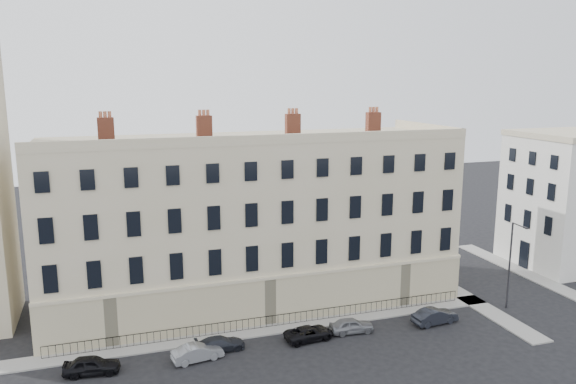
# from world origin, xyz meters

# --- Properties ---
(ground) EXTENTS (160.00, 160.00, 0.00)m
(ground) POSITION_xyz_m (0.00, 0.00, 0.00)
(ground) COLOR black
(ground) RESTS_ON ground
(terrace) EXTENTS (36.22, 12.22, 17.00)m
(terrace) POSITION_xyz_m (-5.97, 11.97, 7.50)
(terrace) COLOR #C6BA93
(terrace) RESTS_ON ground
(adjacent_building) EXTENTS (10.00, 10.00, 14.00)m
(adjacent_building) POSITION_xyz_m (29.00, 11.00, 7.00)
(adjacent_building) COLOR silver
(adjacent_building) RESTS_ON ground
(pavement_terrace) EXTENTS (48.00, 2.00, 0.12)m
(pavement_terrace) POSITION_xyz_m (-10.00, 5.00, 0.06)
(pavement_terrace) COLOR gray
(pavement_terrace) RESTS_ON ground
(pavement_east_return) EXTENTS (2.00, 24.00, 0.12)m
(pavement_east_return) POSITION_xyz_m (13.00, 8.00, 0.06)
(pavement_east_return) COLOR gray
(pavement_east_return) RESTS_ON ground
(pavement_adjacent) EXTENTS (2.00, 20.00, 0.12)m
(pavement_adjacent) POSITION_xyz_m (23.00, 10.00, 0.06)
(pavement_adjacent) COLOR gray
(pavement_adjacent) RESTS_ON ground
(railings) EXTENTS (35.00, 0.04, 0.96)m
(railings) POSITION_xyz_m (-6.00, 5.40, 0.55)
(railings) COLOR black
(railings) RESTS_ON ground
(car_a) EXTENTS (3.98, 2.01, 1.30)m
(car_a) POSITION_xyz_m (-19.97, 2.20, 0.65)
(car_a) COLOR black
(car_a) RESTS_ON ground
(car_b) EXTENTS (3.87, 1.86, 1.22)m
(car_b) POSITION_xyz_m (-12.72, 1.82, 0.61)
(car_b) COLOR gray
(car_b) RESTS_ON ground
(car_c) EXTENTS (3.82, 1.71, 1.09)m
(car_c) POSITION_xyz_m (-10.87, 2.79, 0.54)
(car_c) COLOR #21242C
(car_c) RESTS_ON ground
(car_d) EXTENTS (4.11, 2.21, 1.10)m
(car_d) POSITION_xyz_m (-3.89, 2.36, 0.55)
(car_d) COLOR black
(car_d) RESTS_ON ground
(car_e) EXTENTS (3.68, 1.72, 1.22)m
(car_e) POSITION_xyz_m (-0.22, 2.50, 0.61)
(car_e) COLOR slate
(car_e) RESTS_ON ground
(car_f) EXTENTS (4.09, 1.77, 1.31)m
(car_f) POSITION_xyz_m (7.11, 1.88, 0.65)
(car_f) COLOR black
(car_f) RESTS_ON ground
(streetlamp) EXTENTS (0.35, 1.70, 7.87)m
(streetlamp) POSITION_xyz_m (15.01, 2.60, 4.36)
(streetlamp) COLOR #2F2E33
(streetlamp) RESTS_ON ground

